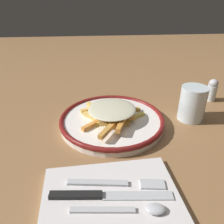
{
  "coord_description": "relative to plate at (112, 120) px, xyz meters",
  "views": [
    {
      "loc": [
        0.51,
        -0.05,
        0.32
      ],
      "look_at": [
        0.0,
        0.0,
        0.04
      ],
      "focal_mm": 35.55,
      "sensor_mm": 36.0,
      "label": 1
    }
  ],
  "objects": [
    {
      "name": "water_glass",
      "position": [
        -0.01,
        0.22,
        0.03
      ],
      "size": [
        0.07,
        0.07,
        0.1
      ],
      "primitive_type": "cylinder",
      "color": "silver",
      "rests_on": "ground_plane"
    },
    {
      "name": "fries_heap",
      "position": [
        0.0,
        -0.0,
        0.02
      ],
      "size": [
        0.21,
        0.18,
        0.04
      ],
      "color": "#F3C562",
      "rests_on": "plate"
    },
    {
      "name": "fork",
      "position": [
        0.22,
        -0.01,
        0.0
      ],
      "size": [
        0.04,
        0.18,
        0.0
      ],
      "color": "silver",
      "rests_on": "napkin"
    },
    {
      "name": "spoon",
      "position": [
        0.28,
        0.01,
        0.0
      ],
      "size": [
        0.03,
        0.15,
        0.01
      ],
      "color": "silver",
      "rests_on": "napkin"
    },
    {
      "name": "plate",
      "position": [
        0.0,
        0.0,
        0.0
      ],
      "size": [
        0.28,
        0.28,
        0.02
      ],
      "color": "white",
      "rests_on": "ground_plane"
    },
    {
      "name": "napkin",
      "position": [
        0.25,
        -0.02,
        -0.01
      ],
      "size": [
        0.18,
        0.24,
        0.01
      ],
      "primitive_type": "cube",
      "rotation": [
        0.0,
        0.0,
        0.05
      ],
      "color": "silver",
      "rests_on": "ground_plane"
    },
    {
      "name": "ground_plane",
      "position": [
        0.0,
        0.0,
        -0.01
      ],
      "size": [
        2.6,
        2.6,
        0.0
      ],
      "primitive_type": "plane",
      "color": "olive"
    },
    {
      "name": "knife",
      "position": [
        0.25,
        -0.04,
        0.0
      ],
      "size": [
        0.03,
        0.21,
        0.01
      ],
      "color": "black",
      "rests_on": "napkin"
    },
    {
      "name": "salt_shaker",
      "position": [
        -0.12,
        0.33,
        0.02
      ],
      "size": [
        0.03,
        0.03,
        0.07
      ],
      "color": "silver",
      "rests_on": "ground_plane"
    }
  ]
}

